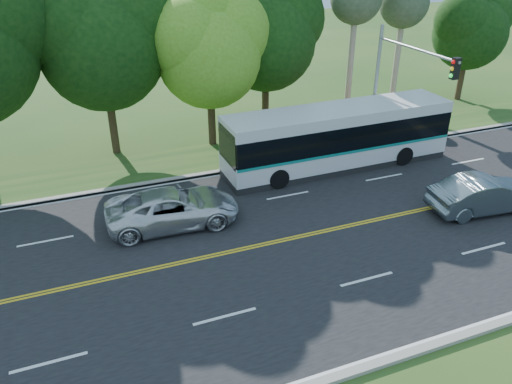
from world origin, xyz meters
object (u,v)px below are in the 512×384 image
object	(u,v)px
transit_bus	(338,138)
sedan	(484,194)
traffic_signal	(398,77)
suv	(173,208)

from	to	relation	value
transit_bus	sedan	xyz separation A→B (m)	(3.79, -6.70, -0.79)
traffic_signal	suv	world-z (taller)	traffic_signal
sedan	suv	bearing A→B (deg)	79.27
traffic_signal	transit_bus	size ratio (longest dim) A/B	0.56
sedan	suv	size ratio (longest dim) A/B	0.88
sedan	traffic_signal	bearing A→B (deg)	11.45
transit_bus	suv	bearing A→B (deg)	-164.89
transit_bus	suv	xyz separation A→B (m)	(-9.55, -2.73, -0.82)
traffic_signal	transit_bus	bearing A→B (deg)	175.08
traffic_signal	sedan	bearing A→B (deg)	-84.38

